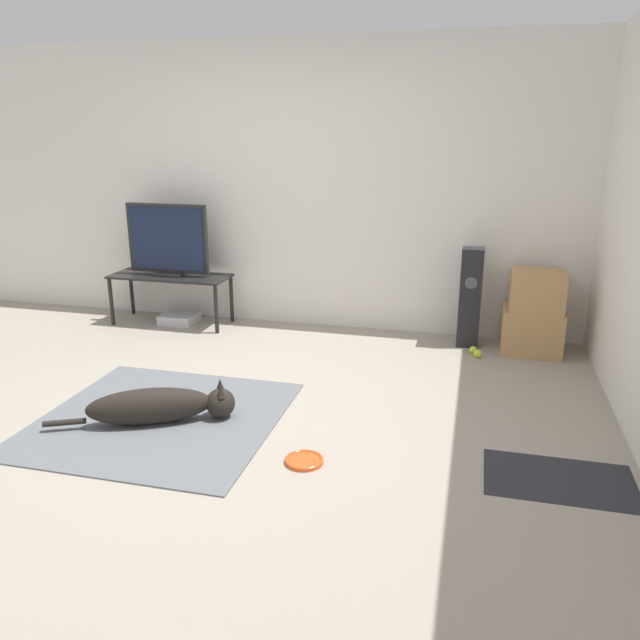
% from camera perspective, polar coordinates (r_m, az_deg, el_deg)
% --- Properties ---
extents(ground_plane, '(12.00, 12.00, 0.00)m').
position_cam_1_polar(ground_plane, '(4.19, -10.02, -8.52)').
color(ground_plane, '#9E9384').
extents(wall_back, '(8.00, 0.06, 2.55)m').
position_cam_1_polar(wall_back, '(5.77, -2.08, 11.99)').
color(wall_back, silver).
rests_on(wall_back, ground_plane).
extents(area_rug, '(1.50, 1.49, 0.01)m').
position_cam_1_polar(area_rug, '(4.20, -14.36, -8.67)').
color(area_rug, slate).
rests_on(area_rug, ground_plane).
extents(dog, '(1.08, 0.57, 0.24)m').
position_cam_1_polar(dog, '(4.08, -14.33, -7.59)').
color(dog, black).
rests_on(dog, area_rug).
extents(frisbee, '(0.22, 0.22, 0.03)m').
position_cam_1_polar(frisbee, '(3.58, -1.46, -12.71)').
color(frisbee, '#DB511E').
rests_on(frisbee, ground_plane).
extents(cardboard_box_lower, '(0.48, 0.44, 0.37)m').
position_cam_1_polar(cardboard_box_lower, '(5.48, 18.74, -0.86)').
color(cardboard_box_lower, tan).
rests_on(cardboard_box_lower, ground_plane).
extents(cardboard_box_upper, '(0.42, 0.38, 0.32)m').
position_cam_1_polar(cardboard_box_upper, '(5.37, 19.20, 2.56)').
color(cardboard_box_upper, tan).
rests_on(cardboard_box_upper, cardboard_box_lower).
extents(floor_speaker, '(0.18, 0.18, 0.85)m').
position_cam_1_polar(floor_speaker, '(5.42, 13.56, 2.02)').
color(floor_speaker, black).
rests_on(floor_speaker, ground_plane).
extents(tv_stand, '(1.12, 0.42, 0.47)m').
position_cam_1_polar(tv_stand, '(6.05, -13.52, 3.49)').
color(tv_stand, black).
rests_on(tv_stand, ground_plane).
extents(tv, '(0.79, 0.20, 0.67)m').
position_cam_1_polar(tv, '(5.97, -13.76, 7.07)').
color(tv, '#232326').
rests_on(tv, tv_stand).
extents(tennis_ball_by_boxes, '(0.07, 0.07, 0.07)m').
position_cam_1_polar(tennis_ball_by_boxes, '(5.32, 13.84, -2.69)').
color(tennis_ball_by_boxes, '#C6E033').
rests_on(tennis_ball_by_boxes, ground_plane).
extents(tennis_ball_near_speaker, '(0.07, 0.07, 0.07)m').
position_cam_1_polar(tennis_ball_near_speaker, '(5.25, 14.21, -3.01)').
color(tennis_ball_near_speaker, '#C6E033').
rests_on(tennis_ball_near_speaker, ground_plane).
extents(game_console, '(0.33, 0.29, 0.09)m').
position_cam_1_polar(game_console, '(6.12, -12.74, 0.14)').
color(game_console, '#B7B7BC').
rests_on(game_console, ground_plane).
extents(door_mat, '(0.78, 0.49, 0.01)m').
position_cam_1_polar(door_mat, '(3.66, 21.03, -13.45)').
color(door_mat, '#28282D').
rests_on(door_mat, ground_plane).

